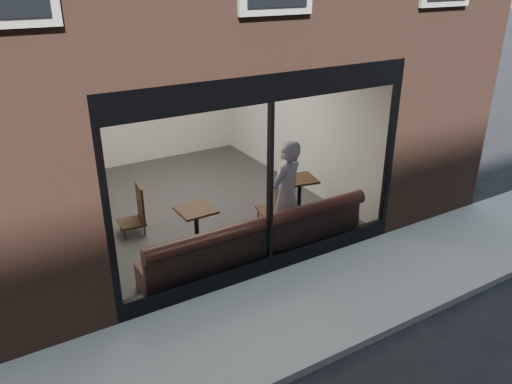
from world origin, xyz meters
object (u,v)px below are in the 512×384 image
person (286,195)px  cafe_table_left (196,210)px  cafe_table_right (300,179)px  cafe_chair_left (132,223)px  cafe_chair_right (270,210)px  banquette (256,249)px

person → cafe_table_left: 1.57m
cafe_table_right → cafe_chair_left: size_ratio=1.31×
cafe_chair_right → cafe_table_right: bearing=-167.0°
person → cafe_chair_right: (0.26, 0.90, -0.73)m
banquette → cafe_table_left: bearing=127.0°
cafe_table_left → cafe_chair_left: cafe_table_left is taller
cafe_chair_left → cafe_table_left: bearing=133.0°
cafe_table_left → cafe_table_right: (2.33, 0.20, 0.00)m
person → cafe_chair_left: size_ratio=4.22×
banquette → person: (0.71, 0.20, 0.74)m
cafe_chair_left → cafe_chair_right: size_ratio=1.00×
person → cafe_chair_left: person is taller
person → cafe_table_left: (-1.39, 0.69, -0.23)m
cafe_table_left → cafe_table_right: size_ratio=1.00×
cafe_table_left → cafe_chair_right: size_ratio=1.31×
banquette → cafe_table_right: (1.66, 1.09, 0.52)m
banquette → cafe_chair_right: banquette is taller
cafe_table_right → cafe_chair_right: cafe_table_right is taller
cafe_table_left → cafe_chair_left: size_ratio=1.31×
person → cafe_chair_right: size_ratio=4.23×
cafe_table_right → cafe_chair_right: (-0.69, 0.01, -0.50)m
banquette → person: bearing=15.4°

